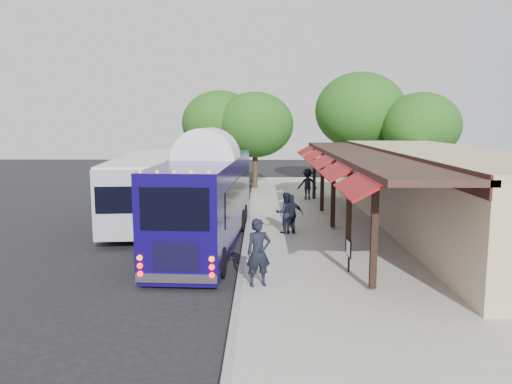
% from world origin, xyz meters
% --- Properties ---
extents(ground, '(90.00, 90.00, 0.00)m').
position_xyz_m(ground, '(0.00, 0.00, 0.00)').
color(ground, black).
rests_on(ground, ground).
extents(sidewalk, '(10.00, 40.00, 0.15)m').
position_xyz_m(sidewalk, '(5.00, 4.00, 0.07)').
color(sidewalk, '#9E9B93').
rests_on(sidewalk, ground).
extents(curb, '(0.20, 40.00, 0.16)m').
position_xyz_m(curb, '(0.05, 4.00, 0.07)').
color(curb, gray).
rests_on(curb, ground).
extents(station_shelter, '(8.15, 20.00, 3.60)m').
position_xyz_m(station_shelter, '(8.38, 4.00, 1.85)').
color(station_shelter, tan).
rests_on(station_shelter, ground).
extents(coach_bus, '(2.98, 11.46, 3.63)m').
position_xyz_m(coach_bus, '(-1.45, 1.85, 1.95)').
color(coach_bus, '#110753').
rests_on(coach_bus, ground).
extents(city_bus, '(3.70, 11.89, 3.14)m').
position_xyz_m(city_bus, '(-4.92, 6.55, 1.74)').
color(city_bus, gray).
rests_on(city_bus, ground).
extents(ped_a, '(0.81, 0.65, 1.95)m').
position_xyz_m(ped_a, '(0.60, -3.65, 1.12)').
color(ped_a, black).
rests_on(ped_a, sidewalk).
extents(ped_b, '(0.95, 0.81, 1.72)m').
position_xyz_m(ped_b, '(1.68, 3.18, 1.01)').
color(ped_b, black).
rests_on(ped_b, sidewalk).
extents(ped_c, '(0.98, 0.44, 1.65)m').
position_xyz_m(ped_c, '(1.93, 3.05, 0.97)').
color(ped_c, black).
rests_on(ped_c, sidewalk).
extents(ped_d, '(1.31, 0.92, 1.85)m').
position_xyz_m(ped_d, '(3.40, 12.26, 1.07)').
color(ped_d, black).
rests_on(ped_d, sidewalk).
extents(sign_board, '(0.08, 0.47, 1.03)m').
position_xyz_m(sign_board, '(3.41, -2.27, 0.85)').
color(sign_board, black).
rests_on(sign_board, sidewalk).
extents(tree_left, '(5.34, 5.34, 6.83)m').
position_xyz_m(tree_left, '(0.19, 17.46, 4.56)').
color(tree_left, '#382314').
rests_on(tree_left, ground).
extents(tree_mid, '(6.48, 6.48, 8.30)m').
position_xyz_m(tree_mid, '(7.71, 18.88, 5.53)').
color(tree_mid, '#382314').
rests_on(tree_mid, ground).
extents(tree_right, '(5.26, 5.26, 6.73)m').
position_xyz_m(tree_right, '(11.29, 16.27, 4.49)').
color(tree_right, '#382314').
rests_on(tree_right, ground).
extents(tree_far, '(5.46, 5.46, 7.00)m').
position_xyz_m(tree_far, '(-2.35, 18.65, 4.66)').
color(tree_far, '#382314').
rests_on(tree_far, ground).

